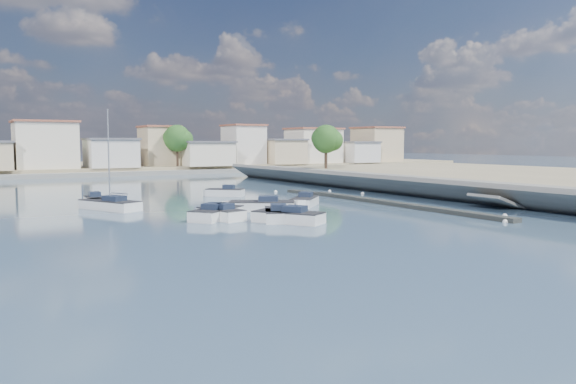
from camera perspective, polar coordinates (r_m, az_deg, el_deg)
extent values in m
plane|color=#334C67|center=(75.24, -8.37, 0.49)|extent=(400.00, 400.00, 0.00)
cube|color=slate|center=(63.26, 17.15, 0.29)|extent=(5.00, 90.00, 1.80)
cube|color=slate|center=(60.13, 14.34, 0.12)|extent=(4.17, 90.00, 2.86)
cube|color=slate|center=(54.07, 20.93, -1.12)|extent=(5.31, 3.50, 1.94)
cube|color=black|center=(53.16, 11.11, -1.22)|extent=(1.00, 26.00, 0.35)
cube|color=black|center=(64.00, 2.45, -0.11)|extent=(2.00, 8.05, 0.30)
cube|color=gray|center=(124.88, -17.35, 2.41)|extent=(160.00, 40.00, 1.40)
cube|color=slate|center=(104.56, -14.75, 1.85)|extent=(160.00, 2.50, 0.80)
cube|color=beige|center=(107.38, -23.43, 4.35)|extent=(10.00, 9.00, 8.00)
cube|color=#99513D|center=(107.44, -23.51, 6.58)|extent=(10.60, 9.54, 0.35)
cube|color=silver|center=(108.30, -17.55, 3.74)|extent=(8.50, 8.50, 5.00)
cube|color=#595960|center=(108.29, -17.58, 5.15)|extent=(9.01, 9.01, 0.35)
cube|color=#CBB38B|center=(113.79, -12.97, 4.52)|extent=(6.50, 7.50, 7.50)
cube|color=#99513D|center=(113.84, -13.01, 6.50)|extent=(6.89, 7.95, 0.35)
cube|color=beige|center=(112.73, -8.45, 3.83)|extent=(9.50, 9.00, 4.50)
cube|color=#595960|center=(112.71, -8.47, 5.06)|extent=(10.07, 9.54, 0.35)
cube|color=silver|center=(119.50, -4.54, 4.77)|extent=(7.00, 8.00, 8.00)
cube|color=#99513D|center=(119.56, -4.55, 6.77)|extent=(7.42, 8.48, 0.35)
cube|color=#CBB38B|center=(121.47, -0.71, 4.08)|extent=(8.00, 9.00, 5.00)
cube|color=#595960|center=(121.46, -0.71, 5.34)|extent=(8.48, 9.54, 0.35)
cube|color=beige|center=(126.98, 2.61, 4.68)|extent=(10.50, 8.50, 7.50)
cube|color=#99513D|center=(127.02, 2.61, 6.45)|extent=(11.13, 9.01, 0.35)
cube|color=silver|center=(131.70, 7.11, 4.00)|extent=(7.50, 7.50, 4.50)
cube|color=#595960|center=(131.69, 7.12, 5.06)|extent=(7.95, 7.95, 0.35)
cube|color=#CBB38B|center=(139.00, 8.99, 4.75)|extent=(9.00, 9.50, 8.00)
cube|color=#99513D|center=(139.05, 9.02, 6.47)|extent=(9.54, 10.07, 0.35)
cylinder|color=#38281E|center=(108.82, -21.88, 3.07)|extent=(0.44, 0.44, 2.93)
sphere|color=#1E4216|center=(108.77, -21.93, 4.59)|extent=(4.16, 4.16, 4.16)
sphere|color=#1E4216|center=(108.38, -21.48, 4.50)|extent=(3.12, 3.12, 3.12)
sphere|color=#1E4216|center=(109.07, -22.30, 4.65)|extent=(2.86, 2.86, 2.86)
cylinder|color=#38281E|center=(109.70, -11.17, 3.52)|extent=(0.44, 0.44, 3.60)
sphere|color=#1E4216|center=(109.67, -11.20, 5.38)|extent=(5.12, 5.12, 5.12)
sphere|color=#1E4216|center=(109.39, -10.61, 5.27)|extent=(3.84, 3.84, 3.84)
sphere|color=#1E4216|center=(109.87, -11.68, 5.46)|extent=(3.52, 3.52, 3.52)
cylinder|color=#38281E|center=(118.64, -4.32, 3.60)|extent=(0.44, 0.44, 3.15)
sphere|color=#1E4216|center=(118.60, -4.33, 5.10)|extent=(4.48, 4.48, 4.48)
sphere|color=#1E4216|center=(118.47, -3.84, 5.00)|extent=(3.36, 3.36, 3.36)
sphere|color=#1E4216|center=(118.68, -4.72, 5.17)|extent=(3.08, 3.08, 3.08)
cylinder|color=#38281E|center=(125.64, 2.47, 3.58)|extent=(0.44, 0.44, 2.70)
sphere|color=#1E4216|center=(125.60, 2.47, 4.80)|extent=(3.84, 3.84, 3.84)
sphere|color=#1E4216|center=(125.59, 2.87, 4.72)|extent=(2.88, 2.88, 2.88)
sphere|color=#1E4216|center=(125.58, 2.15, 4.86)|extent=(2.64, 2.64, 2.64)
cylinder|color=#38281E|center=(89.01, 3.88, 3.40)|extent=(0.44, 0.44, 3.15)
sphere|color=#1E4216|center=(88.98, 3.90, 5.40)|extent=(4.48, 4.48, 4.48)
sphere|color=#1E4216|center=(88.99, 4.55, 5.26)|extent=(3.36, 3.36, 3.36)
sphere|color=#1E4216|center=(88.94, 3.37, 5.49)|extent=(3.08, 3.08, 3.08)
cylinder|color=#38281E|center=(96.22, 3.85, 3.45)|extent=(0.44, 0.44, 2.93)
sphere|color=#1E4216|center=(96.19, 3.86, 5.17)|extent=(4.16, 4.16, 4.16)
sphere|color=#1E4216|center=(96.20, 4.42, 5.05)|extent=(3.12, 3.12, 3.12)
sphere|color=#1E4216|center=(96.15, 3.40, 5.25)|extent=(2.86, 2.86, 2.86)
cube|color=white|center=(41.32, 0.04, -2.72)|extent=(4.52, 5.44, 1.00)
cube|color=white|center=(42.36, -2.65, -2.53)|extent=(1.70, 1.70, 1.00)
cube|color=#262628|center=(41.26, 0.04, -2.03)|extent=(4.55, 5.47, 0.08)
cube|color=#1E283C|center=(41.00, 0.69, -1.74)|extent=(1.90, 1.99, 0.48)
cube|color=white|center=(42.61, -1.01, -2.48)|extent=(3.83, 5.06, 1.00)
cube|color=white|center=(44.61, -1.11, -2.15)|extent=(1.70, 1.70, 1.00)
cube|color=#262628|center=(42.55, -1.01, -1.82)|extent=(3.87, 5.08, 0.08)
cube|color=#1E283C|center=(42.06, -0.98, -1.57)|extent=(1.69, 1.79, 0.48)
cube|color=white|center=(48.67, -2.66, -1.55)|extent=(5.89, 4.79, 1.00)
cube|color=white|center=(48.92, -5.50, -1.54)|extent=(1.81, 1.81, 1.00)
cube|color=#262628|center=(48.61, -2.67, -0.97)|extent=(5.91, 4.82, 0.08)
cube|color=#1E283C|center=(48.55, -2.01, -0.69)|extent=(2.13, 2.01, 0.48)
cube|color=white|center=(52.21, 1.72, -1.10)|extent=(4.43, 4.49, 1.00)
cube|color=white|center=(50.36, 1.27, -1.33)|extent=(1.31, 1.31, 1.00)
cube|color=#262628|center=(52.16, 1.72, -0.56)|extent=(4.46, 4.52, 0.08)
cube|color=#1E283C|center=(52.57, 1.82, -0.25)|extent=(1.75, 1.76, 0.48)
cube|color=white|center=(43.45, -6.81, -2.37)|extent=(2.51, 4.57, 1.00)
cube|color=white|center=(44.97, -8.15, -2.14)|extent=(1.68, 1.68, 1.00)
cube|color=#262628|center=(43.39, -6.82, -1.72)|extent=(2.55, 4.57, 0.08)
cube|color=#1E283C|center=(43.01, -6.49, -1.45)|extent=(1.29, 1.48, 0.48)
cube|color=white|center=(62.10, -6.39, -0.16)|extent=(4.14, 3.86, 1.00)
cube|color=white|center=(62.61, -7.92, -0.13)|extent=(1.24, 1.24, 1.00)
cube|color=#262628|center=(62.05, -6.40, 0.30)|extent=(4.16, 3.89, 0.08)
cube|color=#1E283C|center=(61.92, -6.04, 0.52)|extent=(1.58, 1.55, 0.48)
cube|color=white|center=(55.44, -18.97, -1.02)|extent=(1.82, 4.33, 1.00)
cube|color=white|center=(53.63, -18.68, -1.20)|extent=(1.61, 1.61, 1.00)
cube|color=#262628|center=(55.39, -18.99, -0.50)|extent=(1.85, 4.33, 0.08)
cube|color=#1E283C|center=(55.79, -19.06, -0.22)|extent=(1.06, 1.32, 0.48)
cube|color=white|center=(43.74, -7.26, -2.33)|extent=(5.42, 4.87, 1.00)
cube|color=white|center=(45.71, -5.88, -2.00)|extent=(1.63, 1.63, 1.00)
cube|color=#262628|center=(43.67, -7.26, -1.68)|extent=(5.45, 4.90, 0.08)
cube|color=#1E283C|center=(43.19, -7.61, -1.44)|extent=(2.03, 1.98, 0.48)
cube|color=white|center=(51.73, -17.63, -1.39)|extent=(4.52, 6.42, 1.00)
cube|color=white|center=(53.87, -19.42, -1.20)|extent=(1.84, 1.84, 1.00)
cube|color=#262628|center=(51.68, -17.64, -0.84)|extent=(4.55, 6.44, 0.08)
cube|color=#1E283C|center=(51.18, -17.22, -0.62)|extent=(1.94, 2.21, 0.48)
cylinder|color=silver|center=(51.45, -17.76, 3.59)|extent=(0.12, 0.12, 8.00)
cylinder|color=silver|center=(50.69, -16.82, -0.14)|extent=(1.12, 2.20, 0.08)
sphere|color=white|center=(47.94, 21.16, -2.29)|extent=(0.40, 0.40, 0.40)
sphere|color=white|center=(55.83, 1.95, -0.96)|extent=(0.40, 0.40, 0.40)
sphere|color=white|center=(44.25, 21.19, -2.87)|extent=(0.40, 0.40, 0.40)
sphere|color=white|center=(64.99, 7.59, -0.16)|extent=(0.40, 0.40, 0.40)
sphere|color=white|center=(66.77, -1.26, 0.02)|extent=(0.40, 0.40, 0.40)
sphere|color=white|center=(67.63, 4.26, 0.07)|extent=(0.40, 0.40, 0.40)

